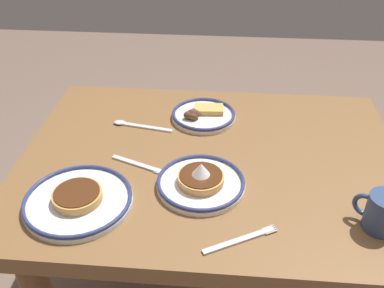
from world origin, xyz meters
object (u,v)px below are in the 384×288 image
object	(u,v)px
plate_center_pancakes	(78,200)
coffee_mug	(382,212)
butter_knife	(147,167)
plate_far_companion	(201,181)
tea_spoon	(135,125)
fork_near	(241,240)
plate_near_main	(203,115)

from	to	relation	value
plate_center_pancakes	coffee_mug	distance (m)	0.74
butter_knife	plate_far_companion	bearing A→B (deg)	156.95
coffee_mug	tea_spoon	world-z (taller)	coffee_mug
tea_spoon	fork_near	bearing A→B (deg)	125.95
tea_spoon	butter_knife	bearing A→B (deg)	110.02
plate_center_pancakes	butter_knife	distance (m)	0.22
coffee_mug	fork_near	bearing A→B (deg)	12.50
plate_center_pancakes	coffee_mug	size ratio (longest dim) A/B	2.61
plate_center_pancakes	plate_far_companion	size ratio (longest dim) A/B	1.17
plate_center_pancakes	fork_near	xyz separation A→B (m)	(-0.41, 0.09, -0.01)
plate_center_pancakes	butter_knife	xyz separation A→B (m)	(-0.15, -0.16, -0.01)
tea_spoon	plate_center_pancakes	bearing A→B (deg)	79.66
plate_far_companion	plate_center_pancakes	bearing A→B (deg)	17.36
fork_near	tea_spoon	distance (m)	0.58
plate_far_companion	butter_knife	xyz separation A→B (m)	(0.16, -0.07, -0.01)
plate_near_main	tea_spoon	size ratio (longest dim) A/B	1.07
plate_far_companion	fork_near	bearing A→B (deg)	119.56
plate_near_main	fork_near	size ratio (longest dim) A/B	1.21
butter_knife	plate_center_pancakes	bearing A→B (deg)	47.40
plate_near_main	tea_spoon	distance (m)	0.23
plate_far_companion	butter_knife	world-z (taller)	plate_far_companion
fork_near	butter_knife	size ratio (longest dim) A/B	0.79
plate_near_main	coffee_mug	size ratio (longest dim) A/B	2.02
plate_center_pancakes	tea_spoon	xyz separation A→B (m)	(-0.07, -0.38, -0.01)
plate_far_companion	tea_spoon	size ratio (longest dim) A/B	1.19
fork_near	tea_spoon	bearing A→B (deg)	-54.05
plate_far_companion	butter_knife	distance (m)	0.17
coffee_mug	butter_knife	xyz separation A→B (m)	(0.59, -0.18, -0.05)
butter_knife	tea_spoon	distance (m)	0.23
fork_near	plate_far_companion	bearing A→B (deg)	-60.44
coffee_mug	tea_spoon	distance (m)	0.78
coffee_mug	butter_knife	bearing A→B (deg)	-16.99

